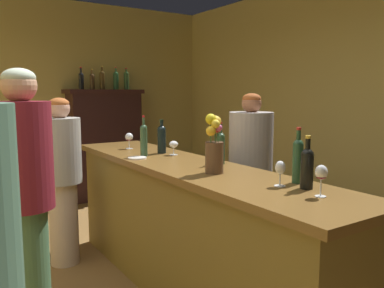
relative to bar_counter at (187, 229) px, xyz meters
The scene contains 22 objects.
wall_back 3.66m from the bar_counter, 100.84° to the left, with size 6.03×0.12×2.91m, color tan.
bar_counter is the anchor object (origin of this frame).
display_cabinet 3.23m from the bar_counter, 80.05° to the left, with size 1.12×0.44×1.63m.
wine_bottle_malbec 0.70m from the bar_counter, 34.62° to the right, with size 0.06×0.06×0.32m.
wine_bottle_pinot 1.23m from the bar_counter, 82.25° to the right, with size 0.07×0.07×0.30m.
wine_bottle_chardonnay 0.87m from the bar_counter, 80.06° to the left, with size 0.08×0.08×0.30m.
wine_bottle_rose 0.84m from the bar_counter, 102.23° to the left, with size 0.06×0.06×0.35m.
wine_bottle_syrah 1.15m from the bar_counter, 77.24° to the right, with size 0.06×0.06×0.33m.
wine_glass_front 1.17m from the bar_counter, 91.54° to the left, with size 0.07×0.07×0.15m.
wine_glass_mid 1.11m from the bar_counter, 86.34° to the right, with size 0.07×0.07×0.15m.
wine_glass_rear 0.75m from the bar_counter, 72.14° to the left, with size 0.08×0.08×0.12m.
wine_glass_spare 1.36m from the bar_counter, 86.88° to the right, with size 0.06×0.06×0.17m.
flower_arrangement 0.81m from the bar_counter, 94.49° to the right, with size 0.15×0.14×0.40m.
cheese_plate 0.70m from the bar_counter, 116.62° to the left, with size 0.15×0.15×0.01m, color white.
display_bottle_left 3.40m from the bar_counter, 86.01° to the left, with size 0.07×0.07×0.32m.
display_bottle_midleft 3.42m from the bar_counter, 83.11° to the left, with size 0.07×0.07×0.30m.
display_bottle_center 3.44m from the bar_counter, 80.39° to the left, with size 0.08×0.08×0.34m.
display_bottle_midright 3.48m from the bar_counter, 76.65° to the left, with size 0.08×0.08×0.34m.
display_bottle_right 3.53m from the bar_counter, 73.78° to the left, with size 0.07×0.07×0.32m.
patron_tall 1.31m from the bar_counter, 120.61° to the left, with size 0.36×0.36×1.54m.
patron_in_navy 1.23m from the bar_counter, behind, with size 0.36×0.36×1.72m.
bartender 0.80m from the bar_counter, ahead, with size 0.39×0.39×1.57m.
Camera 1 is at (-0.93, -2.35, 1.58)m, focal length 37.18 mm.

